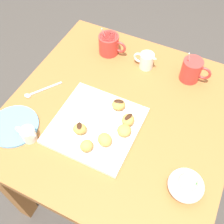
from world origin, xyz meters
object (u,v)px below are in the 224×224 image
beignet_4 (80,129)px  coffee_mug_red_left (109,44)px  cream_pitcher_white (147,60)px  beignet_2 (128,120)px  dining_table (120,129)px  beignet_1 (87,146)px  beignet_3 (124,130)px  coffee_mug_red_right (192,70)px  beignet_0 (105,140)px  chocolate_sauce_pitcher (28,134)px  pastry_plate_square (96,125)px  saucer_sky_left (14,126)px  beignet_5 (118,105)px  ice_cream_bowl (186,185)px

beignet_4 → coffee_mug_red_left: bearing=102.7°
coffee_mug_red_left → cream_pitcher_white: coffee_mug_red_left is taller
cream_pitcher_white → beignet_2: cream_pitcher_white is taller
dining_table → beignet_2: beignet_2 is taller
beignet_1 → beignet_3: bearing=51.8°
coffee_mug_red_right → coffee_mug_red_left: bearing=180.0°
dining_table → beignet_0: 0.23m
cream_pitcher_white → dining_table: bearing=-90.4°
chocolate_sauce_pitcher → beignet_3: chocolate_sauce_pitcher is taller
beignet_0 → beignet_1: same height
pastry_plate_square → beignet_4: bearing=-123.0°
cream_pitcher_white → beignet_1: (-0.03, -0.48, -0.00)m
dining_table → beignet_3: bearing=-58.5°
beignet_4 → beignet_0: bearing=-0.2°
dining_table → chocolate_sauce_pitcher: (-0.25, -0.26, 0.16)m
beignet_1 → coffee_mug_red_right: bearing=65.4°
beignet_0 → beignet_2: size_ratio=1.03×
coffee_mug_red_right → beignet_0: (-0.18, -0.44, -0.02)m
coffee_mug_red_right → beignet_4: 0.53m
coffee_mug_red_left → beignet_2: coffee_mug_red_left is taller
beignet_1 → beignet_4: same height
pastry_plate_square → cream_pitcher_white: (0.06, 0.38, 0.03)m
beignet_2 → beignet_3: bearing=-83.8°
coffee_mug_red_right → saucer_sky_left: bearing=-134.9°
beignet_2 → beignet_4: same height
beignet_2 → beignet_1: bearing=-118.0°
cream_pitcher_white → saucer_sky_left: (-0.33, -0.51, -0.03)m
beignet_1 → beignet_4: size_ratio=0.93×
coffee_mug_red_right → beignet_1: bearing=-114.6°
coffee_mug_red_left → beignet_5: size_ratio=2.64×
beignet_3 → ice_cream_bowl: bearing=-21.1°
saucer_sky_left → beignet_4: (0.24, 0.08, 0.03)m
ice_cream_bowl → beignet_5: (-0.33, 0.19, -0.00)m
chocolate_sauce_pitcher → beignet_1: chocolate_sauce_pitcher is taller
chocolate_sauce_pitcher → saucer_sky_left: bearing=169.5°
ice_cream_bowl → coffee_mug_red_left: bearing=136.5°
coffee_mug_red_right → ice_cream_bowl: bearing=-75.5°
dining_table → beignet_2: bearing=-42.7°
ice_cream_bowl → saucer_sky_left: (-0.65, -0.05, -0.03)m
chocolate_sauce_pitcher → cream_pitcher_white: bearing=64.7°
coffee_mug_red_right → beignet_2: coffee_mug_red_right is taller
coffee_mug_red_left → cream_pitcher_white: size_ratio=1.32×
pastry_plate_square → beignet_0: (0.07, -0.05, 0.03)m
coffee_mug_red_right → ice_cream_bowl: 0.50m
pastry_plate_square → beignet_5: 0.12m
coffee_mug_red_left → chocolate_sauce_pitcher: coffee_mug_red_left is taller
beignet_1 → beignet_3: size_ratio=0.91×
coffee_mug_red_left → dining_table: bearing=-56.5°
beignet_2 → dining_table: bearing=137.3°
cream_pitcher_white → beignet_1: cream_pitcher_white is taller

